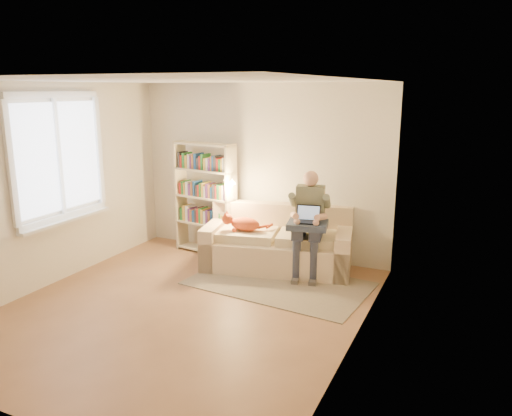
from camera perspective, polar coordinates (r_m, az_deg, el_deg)
The scene contains 14 objects.
floor at distance 6.04m, azimuth -8.24°, elevation -11.25°, with size 4.50×4.50×0.00m, color brown.
ceiling at distance 5.49m, azimuth -9.18°, elevation 14.21°, with size 4.00×4.50×0.02m, color white.
wall_left at distance 6.91m, azimuth -22.73°, elevation 2.32°, with size 0.02×4.50×2.60m, color silver.
wall_right at distance 4.85m, azimuth 11.53°, elevation -1.29°, with size 0.02×4.50×2.60m, color silver.
wall_back at distance 7.57m, azimuth 0.65°, elevation 4.28°, with size 4.00×0.02×2.60m, color silver.
wall_front at distance 4.01m, azimuth -26.53°, elevation -5.64°, with size 4.00×0.02×2.60m, color silver.
window at distance 7.00m, azimuth -21.30°, elevation 3.20°, with size 0.12×1.52×1.69m.
sofa at distance 7.15m, azimuth 2.52°, elevation -4.39°, with size 2.21×1.33×0.88m.
person at distance 6.81m, azimuth 6.06°, elevation -1.06°, with size 0.49×0.67×1.43m.
cat at distance 7.03m, azimuth -1.64°, elevation -1.77°, with size 0.64×0.32×0.24m.
blanket at distance 6.70m, azimuth 5.76°, elevation -1.93°, with size 0.52×0.43×0.09m, color #2C374E.
laptop at distance 6.69m, azimuth 5.79°, elevation -1.10°, with size 0.36×0.33×0.27m.
bookshelf at distance 7.68m, azimuth -5.82°, elevation 1.73°, with size 1.14×0.48×1.73m.
rug at distance 6.67m, azimuth 2.61°, elevation -8.62°, with size 2.30×1.36×0.01m, color gray.
Camera 1 is at (3.03, -4.58, 2.52)m, focal length 35.00 mm.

